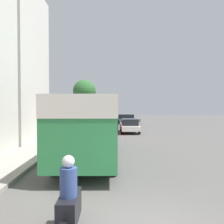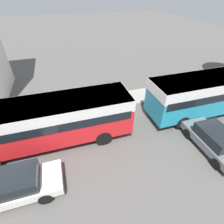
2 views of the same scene
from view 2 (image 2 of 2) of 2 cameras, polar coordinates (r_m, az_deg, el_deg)
name	(u,v)px [view 2 (image 2 of 2)]	position (r m, az deg, el deg)	size (l,w,h in m)	color
bus_following	(46,118)	(10.77, -20.81, -1.95)	(2.58, 10.04, 2.90)	red
bus_third_in_line	(212,90)	(14.66, 29.89, 6.33)	(2.56, 9.44, 3.01)	teal
car_crossing	(215,140)	(12.08, 30.48, -7.75)	(3.98, 1.86, 1.39)	slate
car_far_curb	(12,186)	(9.79, -29.91, -20.19)	(1.82, 4.45, 1.37)	silver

